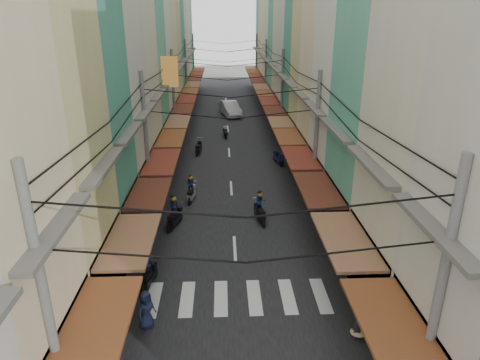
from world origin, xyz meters
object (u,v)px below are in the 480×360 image
object	(u,v)px
market_umbrella	(372,194)
traffic_sign	(360,241)
bicycle	(376,256)
white_car	(230,116)

from	to	relation	value
market_umbrella	traffic_sign	xyz separation A→B (m)	(-2.09, -4.80, -0.03)
bicycle	traffic_sign	distance (m)	3.84
bicycle	traffic_sign	size ratio (longest dim) A/B	0.58
bicycle	market_umbrella	bearing A→B (deg)	15.02
white_car	traffic_sign	distance (m)	34.04
white_car	traffic_sign	size ratio (longest dim) A/B	1.83
bicycle	market_umbrella	world-z (taller)	market_umbrella
market_umbrella	bicycle	bearing A→B (deg)	-97.54
market_umbrella	traffic_sign	distance (m)	5.24
white_car	market_umbrella	distance (m)	29.72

